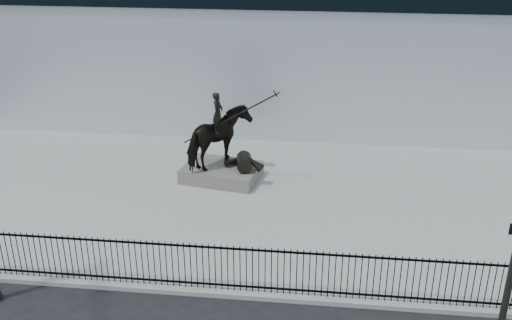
# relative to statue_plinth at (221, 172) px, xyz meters

# --- Properties ---
(plaza) EXTENTS (30.00, 12.00, 0.15)m
(plaza) POSITION_rel_statue_plinth_xyz_m (1.83, -1.64, -0.35)
(plaza) COLOR #9B9C99
(plaza) RESTS_ON ground
(building) EXTENTS (44.00, 14.00, 9.00)m
(building) POSITION_rel_statue_plinth_xyz_m (1.83, 11.36, 4.07)
(building) COLOR white
(building) RESTS_ON ground
(picket_fence) EXTENTS (22.10, 0.10, 1.50)m
(picket_fence) POSITION_rel_statue_plinth_xyz_m (1.83, -7.39, 0.47)
(picket_fence) COLOR black
(picket_fence) RESTS_ON plaza
(statue_plinth) EXTENTS (3.30, 2.55, 0.56)m
(statue_plinth) POSITION_rel_statue_plinth_xyz_m (0.00, 0.00, 0.00)
(statue_plinth) COLOR #5D5A55
(statue_plinth) RESTS_ON plaza
(equestrian_statue) EXTENTS (3.76, 2.68, 3.23)m
(equestrian_statue) POSITION_rel_statue_plinth_xyz_m (0.06, -0.01, 1.45)
(equestrian_statue) COLOR black
(equestrian_statue) RESTS_ON statue_plinth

